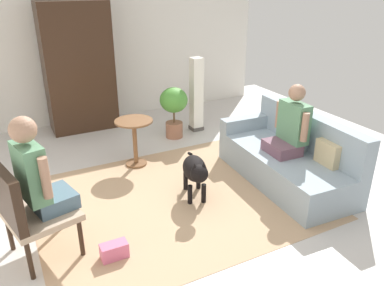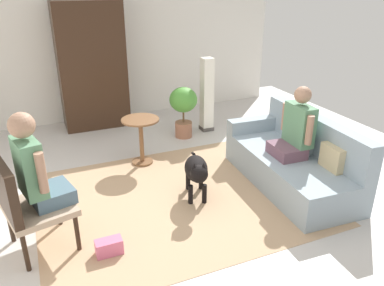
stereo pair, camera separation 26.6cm
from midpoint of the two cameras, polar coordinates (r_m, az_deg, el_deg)
ground_plane at (r=4.53m, az=-0.33°, el=-8.67°), size 7.88×7.88×0.00m
back_wall at (r=7.11m, az=-11.26°, el=14.50°), size 6.35×0.12×2.71m
area_rug at (r=4.58m, az=-0.52°, el=-8.18°), size 3.15×2.56×0.01m
couch at (r=4.98m, az=16.32°, el=-2.62°), size 0.95×1.96×0.86m
armchair at (r=3.76m, az=-21.95°, el=-7.95°), size 0.70×0.74×0.96m
person_on_couch at (r=4.77m, az=16.72°, el=2.03°), size 0.42×0.58×0.85m
person_on_armchair at (r=3.66m, az=-20.42°, el=-3.55°), size 0.50×0.52×0.91m
round_end_table at (r=5.27m, az=-6.16°, el=1.32°), size 0.51×0.51×0.65m
dog at (r=4.41m, az=2.41°, el=-4.12°), size 0.39×0.77×0.58m
potted_plant at (r=6.12m, az=-0.04°, el=5.55°), size 0.44×0.44×0.83m
column_lamp at (r=6.40m, az=3.42°, el=7.06°), size 0.20×0.20×1.23m
armoire_cabinet at (r=6.70m, az=-13.56°, el=11.04°), size 1.08×0.56×2.08m
handbag at (r=3.78m, az=-10.19°, el=-15.01°), size 0.25×0.13×0.15m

